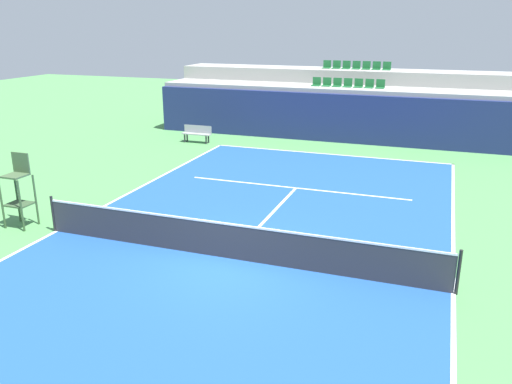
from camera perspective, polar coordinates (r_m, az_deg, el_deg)
name	(u,v)px	position (r m, az deg, el deg)	size (l,w,h in m)	color
ground_plane	(229,259)	(13.60, -2.94, -7.27)	(80.00, 80.00, 0.00)	#4C8C4C
court_surface	(229,258)	(13.59, -2.94, -7.25)	(11.00, 24.00, 0.01)	#1E4C99
baseline_far	(328,154)	(24.46, 7.89, 4.13)	(11.00, 0.10, 0.00)	white
sideline_left	(57,231)	(16.33, -20.94, -4.00)	(0.10, 24.00, 0.00)	white
sideline_right	(453,293)	(12.73, 20.75, -10.30)	(0.10, 24.00, 0.00)	white
service_line_far	(296,188)	(19.25, 4.38, 0.44)	(8.26, 0.10, 0.00)	white
centre_service_line	(268,217)	(16.35, 1.36, -2.73)	(0.10, 6.40, 0.00)	white
back_wall	(341,119)	(26.84, 9.24, 7.92)	(20.08, 0.30, 2.43)	navy
stands_tier_lower	(346,112)	(28.13, 9.78, 8.56)	(20.08, 2.40, 2.63)	#9E9E99
stands_tier_upper	(354,100)	(30.42, 10.65, 9.89)	(20.08, 2.40, 3.35)	#9E9E99
seating_row_lower	(348,84)	(28.03, 9.98, 11.49)	(3.76, 0.44, 0.44)	#1E6633
seating_row_upper	(356,67)	(30.32, 10.88, 13.28)	(3.76, 0.44, 0.44)	#1E6633
tennis_net	(229,240)	(13.39, -2.98, -5.30)	(11.08, 0.08, 1.07)	black
umpire_chair	(18,188)	(16.82, -24.51, 0.42)	(0.76, 0.66, 2.20)	#334C2D
player_bench	(197,133)	(26.78, -6.47, 6.47)	(1.50, 0.40, 0.85)	#99999E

